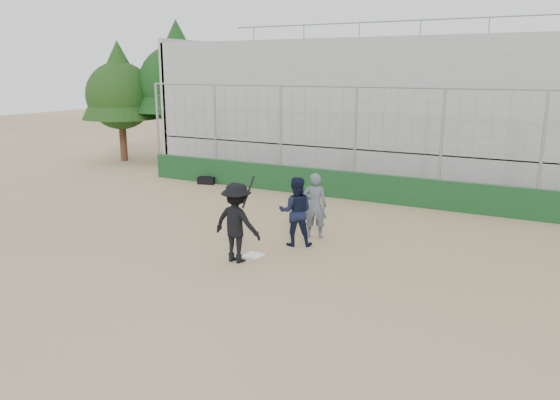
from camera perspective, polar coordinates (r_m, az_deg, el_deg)
The scene contains 10 objects.
ground at distance 13.87m, azimuth -2.76°, elevation -5.82°, with size 90.00×90.00×0.00m, color olive.
home_plate at distance 13.87m, azimuth -2.76°, elevation -5.77°, with size 0.44×0.44×0.02m, color white.
backstop at distance 19.75m, azimuth 7.75°, elevation 2.79°, with size 18.10×0.25×4.04m.
bleachers at distance 24.18m, azimuth 12.12°, elevation 9.25°, with size 20.25×6.70×6.98m.
tree_left at distance 28.45m, azimuth -10.64°, elevation 12.87°, with size 4.48×4.48×7.00m.
tree_right at distance 28.99m, azimuth -16.41°, elevation 11.32°, with size 3.84×3.84×6.00m.
batter_at_plate at distance 13.22m, azimuth -4.55°, elevation -2.36°, with size 1.30×0.83×2.09m.
catcher_crouched at distance 14.45m, azimuth 1.65°, elevation -2.42°, with size 1.12×1.02×1.25m.
umpire at distance 15.13m, azimuth 3.64°, elevation -0.92°, with size 0.67×0.44×1.65m, color #4E5663.
equipment_bag at distance 22.57m, azimuth -7.73°, elevation 2.03°, with size 0.74×0.47×0.33m.
Camera 1 is at (6.80, -11.19, 4.58)m, focal length 35.00 mm.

